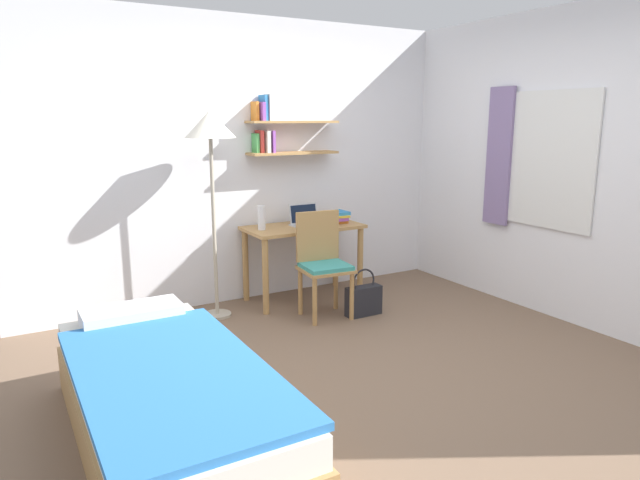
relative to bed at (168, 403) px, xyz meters
name	(u,v)px	position (x,y,z in m)	size (l,w,h in m)	color
ground_plane	(376,374)	(1.45, 0.15, -0.24)	(5.28, 5.28, 0.00)	brown
wall_back	(253,161)	(1.46, 2.18, 1.07)	(4.40, 0.27, 2.60)	white
wall_right	(582,168)	(3.47, 0.18, 1.06)	(0.10, 4.40, 2.60)	white
bed	(168,403)	(0.00, 0.00, 0.00)	(0.88, 2.01, 0.54)	#B2844C
desk	(303,239)	(1.81, 1.85, 0.34)	(1.09, 0.55, 0.71)	#B2844C
desk_chair	(323,260)	(1.73, 1.36, 0.26)	(0.45, 0.42, 0.91)	#B2844C
standing_lamp	(210,135)	(0.91, 1.79, 1.33)	(0.42, 0.42, 1.76)	#B2A893
laptop	(306,220)	(1.84, 1.86, 0.53)	(0.30, 0.21, 0.20)	#B7BABF
water_bottle	(262,218)	(1.39, 1.86, 0.58)	(0.07, 0.07, 0.22)	silver
book_stack	(337,217)	(2.17, 1.84, 0.53)	(0.20, 0.25, 0.11)	orange
handbag	(364,299)	(2.04, 1.17, -0.10)	(0.32, 0.12, 0.42)	#232328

